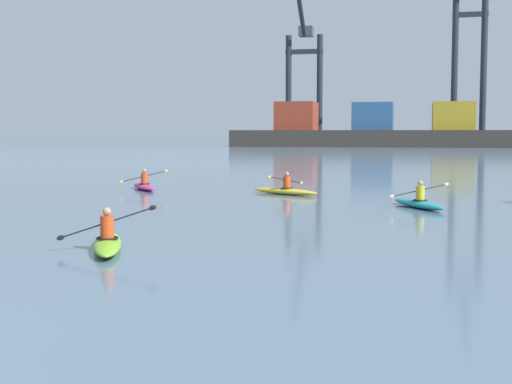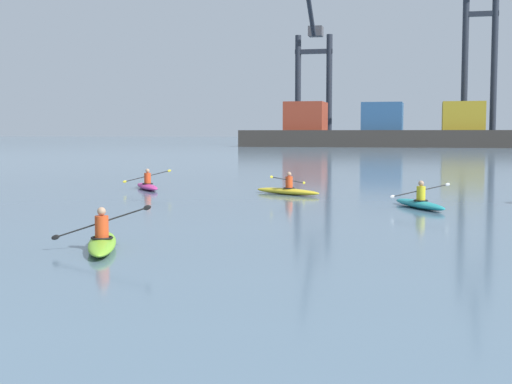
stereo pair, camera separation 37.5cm
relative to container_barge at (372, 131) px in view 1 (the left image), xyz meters
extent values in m
cube|color=#38332D|center=(0.07, 0.00, -1.31)|extent=(50.54, 11.29, 2.98)
cube|color=#993823|center=(-13.83, 0.00, 2.75)|extent=(7.08, 7.90, 5.14)
cube|color=#2D5684|center=(0.07, 0.00, 2.63)|extent=(7.08, 7.90, 4.90)
cube|color=#B29323|center=(13.97, 0.00, 2.63)|extent=(7.08, 7.90, 4.91)
cylinder|color=#232833|center=(-17.69, 13.53, 8.22)|extent=(1.20, 1.20, 22.04)
cylinder|color=#232833|center=(-11.36, 13.53, 8.22)|extent=(1.20, 1.20, 22.04)
cube|color=#232833|center=(-14.53, 13.53, 15.93)|extent=(7.53, 0.90, 0.90)
cylinder|color=#232833|center=(-14.53, 6.99, 24.65)|extent=(0.90, 13.66, 11.52)
cube|color=#47474C|center=(-14.53, 16.03, 20.24)|extent=(2.80, 2.80, 2.00)
cylinder|color=#232833|center=(14.53, 10.43, 11.61)|extent=(1.20, 1.20, 28.83)
cylinder|color=#232833|center=(19.77, 10.43, 11.61)|extent=(1.20, 1.20, 28.83)
cube|color=#232833|center=(17.15, 10.43, 21.70)|extent=(6.44, 0.90, 0.90)
ellipsoid|color=#C13384|center=(-4.53, -100.49, -2.67)|extent=(2.39, 3.16, 0.26)
torus|color=black|center=(-4.47, -100.57, -2.53)|extent=(0.68, 0.68, 0.05)
cylinder|color=#DB471E|center=(-4.47, -100.57, -2.29)|extent=(0.30, 0.30, 0.50)
sphere|color=tan|center=(-4.47, -100.57, -1.94)|extent=(0.19, 0.19, 0.19)
cylinder|color=black|center=(-4.50, -100.53, -2.19)|extent=(1.73, 1.18, 0.49)
ellipsoid|color=yellow|center=(-5.35, -101.10, -2.42)|extent=(0.19, 0.14, 0.15)
ellipsoid|color=yellow|center=(-3.65, -99.96, -1.97)|extent=(0.19, 0.14, 0.15)
ellipsoid|color=#7ABC2D|center=(0.85, -116.53, -2.67)|extent=(1.88, 3.36, 0.26)
torus|color=black|center=(0.89, -116.63, -2.53)|extent=(0.64, 0.64, 0.05)
cylinder|color=#DB471E|center=(0.89, -116.63, -2.29)|extent=(0.30, 0.30, 0.50)
sphere|color=tan|center=(0.89, -116.63, -1.94)|extent=(0.19, 0.19, 0.19)
cylinder|color=black|center=(0.87, -116.58, -2.19)|extent=(1.87, 0.82, 0.66)
ellipsoid|color=black|center=(-0.05, -116.97, -2.50)|extent=(0.20, 0.12, 0.16)
ellipsoid|color=black|center=(1.80, -116.19, -1.88)|extent=(0.20, 0.12, 0.16)
ellipsoid|color=teal|center=(7.66, -105.94, -2.67)|extent=(2.12, 3.29, 0.26)
torus|color=black|center=(7.70, -106.03, -2.53)|extent=(0.66, 0.66, 0.05)
cylinder|color=gold|center=(7.70, -106.03, -2.29)|extent=(0.30, 0.30, 0.50)
sphere|color=tan|center=(7.70, -106.03, -1.94)|extent=(0.19, 0.19, 0.19)
cylinder|color=black|center=(7.68, -105.98, -2.19)|extent=(1.85, 1.00, 0.41)
ellipsoid|color=silver|center=(6.77, -106.46, -2.38)|extent=(0.19, 0.13, 0.14)
ellipsoid|color=silver|center=(8.59, -105.50, -2.00)|extent=(0.19, 0.13, 0.14)
ellipsoid|color=yellow|center=(2.20, -101.62, -2.67)|extent=(3.24, 2.22, 0.26)
torus|color=black|center=(2.29, -101.67, -2.53)|extent=(0.67, 0.67, 0.05)
cylinder|color=#DB471E|center=(2.29, -101.67, -2.29)|extent=(0.30, 0.30, 0.50)
sphere|color=tan|center=(2.29, -101.67, -1.94)|extent=(0.19, 0.19, 0.19)
cylinder|color=black|center=(2.24, -101.65, -2.19)|extent=(1.07, 1.81, 0.38)
ellipsoid|color=yellow|center=(1.72, -102.54, -2.02)|extent=(0.13, 0.19, 0.14)
ellipsoid|color=yellow|center=(2.76, -100.75, -2.37)|extent=(0.13, 0.19, 0.14)
camera|label=1|loc=(7.50, -131.31, -0.20)|focal=50.57mm
camera|label=2|loc=(7.86, -131.23, -0.20)|focal=50.57mm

